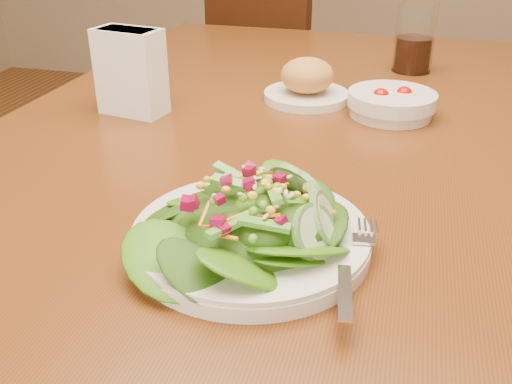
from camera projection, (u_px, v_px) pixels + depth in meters
dining_table at (279, 177)px, 0.98m from camera, size 0.90×1.40×0.75m
chair_far at (278, 74)px, 2.06m from camera, size 0.57×0.57×0.95m
salad_plate at (259, 225)px, 0.59m from camera, size 0.26×0.25×0.07m
bread_plate at (307, 83)px, 1.01m from camera, size 0.15×0.15×0.08m
tomato_bowl at (391, 103)px, 0.94m from camera, size 0.14×0.14×0.05m
drinking_glass at (414, 42)px, 1.16m from camera, size 0.08×0.08×0.14m
napkin_holder at (131, 70)px, 0.93m from camera, size 0.12×0.08×0.14m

